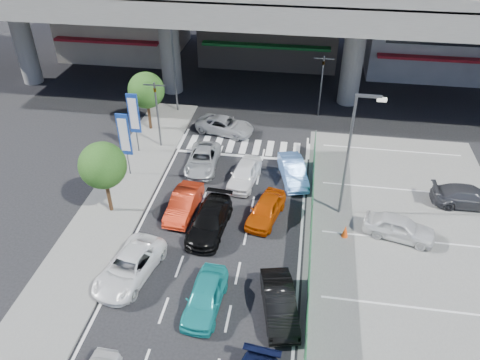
% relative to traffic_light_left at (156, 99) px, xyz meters
% --- Properties ---
extents(ground, '(120.00, 120.00, 0.00)m').
position_rel_traffic_light_left_xyz_m(ground, '(6.20, -12.00, -3.94)').
color(ground, black).
rests_on(ground, ground).
extents(parking_lot, '(12.00, 28.00, 0.06)m').
position_rel_traffic_light_left_xyz_m(parking_lot, '(17.20, -10.00, -3.91)').
color(parking_lot, '#60605E').
rests_on(parking_lot, ground).
extents(sidewalk_left, '(4.00, 30.00, 0.12)m').
position_rel_traffic_light_left_xyz_m(sidewalk_left, '(-0.80, -8.00, -3.88)').
color(sidewalk_left, '#60605E').
rests_on(sidewalk_left, ground).
extents(fence_run, '(0.16, 22.00, 1.80)m').
position_rel_traffic_light_left_xyz_m(fence_run, '(11.50, -11.00, -3.04)').
color(fence_run, '#1E5831').
rests_on(fence_run, ground).
extents(building_east, '(12.00, 10.90, 12.00)m').
position_rel_traffic_light_left_xyz_m(building_east, '(22.20, 19.97, 2.06)').
color(building_east, gray).
rests_on(building_east, ground).
extents(traffic_light_left, '(1.60, 1.24, 5.20)m').
position_rel_traffic_light_left_xyz_m(traffic_light_left, '(0.00, 0.00, 0.00)').
color(traffic_light_left, '#595B60').
rests_on(traffic_light_left, ground).
extents(traffic_light_right, '(1.60, 1.24, 5.20)m').
position_rel_traffic_light_left_xyz_m(traffic_light_right, '(11.70, 7.00, 0.00)').
color(traffic_light_right, '#595B60').
rests_on(traffic_light_right, ground).
extents(street_lamp_right, '(1.65, 0.22, 8.00)m').
position_rel_traffic_light_left_xyz_m(street_lamp_right, '(13.37, -6.00, 0.83)').
color(street_lamp_right, '#595B60').
rests_on(street_lamp_right, ground).
extents(street_lamp_left, '(1.65, 0.22, 8.00)m').
position_rel_traffic_light_left_xyz_m(street_lamp_left, '(-0.13, 6.00, 0.83)').
color(street_lamp_left, '#595B60').
rests_on(street_lamp_left, ground).
extents(signboard_near, '(0.80, 0.14, 4.70)m').
position_rel_traffic_light_left_xyz_m(signboard_near, '(-1.00, -4.01, -0.87)').
color(signboard_near, '#595B60').
rests_on(signboard_near, ground).
extents(signboard_far, '(0.80, 0.14, 4.70)m').
position_rel_traffic_light_left_xyz_m(signboard_far, '(-1.40, -1.01, -0.87)').
color(signboard_far, '#595B60').
rests_on(signboard_far, ground).
extents(tree_near, '(2.80, 2.80, 4.80)m').
position_rel_traffic_light_left_xyz_m(tree_near, '(-0.80, -8.00, -0.55)').
color(tree_near, '#382314').
rests_on(tree_near, ground).
extents(tree_far, '(2.80, 2.80, 4.80)m').
position_rel_traffic_light_left_xyz_m(tree_far, '(-1.60, 2.50, -0.55)').
color(tree_far, '#382314').
rests_on(tree_far, ground).
extents(sedan_white_mid_left, '(3.11, 5.14, 1.33)m').
position_rel_traffic_light_left_xyz_m(sedan_white_mid_left, '(2.25, -13.05, -3.27)').
color(sedan_white_mid_left, white).
rests_on(sedan_white_mid_left, ground).
extents(taxi_teal_mid, '(1.87, 4.14, 1.38)m').
position_rel_traffic_light_left_xyz_m(taxi_teal_mid, '(6.58, -14.42, -3.25)').
color(taxi_teal_mid, teal).
rests_on(taxi_teal_mid, ground).
extents(hatch_black_mid_right, '(2.35, 4.41, 1.38)m').
position_rel_traffic_light_left_xyz_m(hatch_black_mid_right, '(10.17, -14.26, -3.25)').
color(hatch_black_mid_right, black).
rests_on(hatch_black_mid_right, ground).
extents(taxi_orange_left, '(1.72, 4.18, 1.35)m').
position_rel_traffic_light_left_xyz_m(taxi_orange_left, '(3.71, -7.41, -3.26)').
color(taxi_orange_left, red).
rests_on(taxi_orange_left, ground).
extents(sedan_black_mid, '(2.32, 4.90, 1.38)m').
position_rel_traffic_light_left_xyz_m(sedan_black_mid, '(5.63, -8.81, -3.25)').
color(sedan_black_mid, black).
rests_on(sedan_black_mid, ground).
extents(taxi_orange_right, '(2.48, 4.19, 1.34)m').
position_rel_traffic_light_left_xyz_m(taxi_orange_right, '(8.76, -7.21, -3.27)').
color(taxi_orange_right, '#BA4005').
rests_on(taxi_orange_right, ground).
extents(wagon_silver_front_left, '(2.23, 4.53, 1.24)m').
position_rel_traffic_light_left_xyz_m(wagon_silver_front_left, '(3.74, -2.23, -3.32)').
color(wagon_silver_front_left, '#9EA1A5').
rests_on(wagon_silver_front_left, ground).
extents(sedan_white_front_mid, '(2.22, 4.25, 1.38)m').
position_rel_traffic_light_left_xyz_m(sedan_white_front_mid, '(6.94, -3.64, -3.25)').
color(sedan_white_front_mid, white).
rests_on(sedan_white_front_mid, ground).
extents(kei_truck_front_right, '(2.47, 4.42, 1.38)m').
position_rel_traffic_light_left_xyz_m(kei_truck_front_right, '(10.13, -2.83, -3.25)').
color(kei_truck_front_right, '#67A0F9').
rests_on(kei_truck_front_right, ground).
extents(crossing_wagon_silver, '(4.96, 3.13, 1.28)m').
position_rel_traffic_light_left_xyz_m(crossing_wagon_silver, '(4.42, 2.90, -3.30)').
color(crossing_wagon_silver, '#A0A2A7').
rests_on(crossing_wagon_silver, ground).
extents(parked_sedan_white, '(4.30, 2.57, 1.37)m').
position_rel_traffic_light_left_xyz_m(parked_sedan_white, '(16.50, -7.78, -3.19)').
color(parked_sedan_white, silver).
rests_on(parked_sedan_white, parking_lot).
extents(parked_sedan_dgrey, '(4.52, 1.91, 1.30)m').
position_rel_traffic_light_left_xyz_m(parked_sedan_dgrey, '(21.15, -4.06, -3.23)').
color(parked_sedan_dgrey, '#34353A').
rests_on(parked_sedan_dgrey, parking_lot).
extents(traffic_cone, '(0.49, 0.49, 0.77)m').
position_rel_traffic_light_left_xyz_m(traffic_cone, '(13.48, -8.24, -3.49)').
color(traffic_cone, '#EA470D').
rests_on(traffic_cone, parking_lot).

